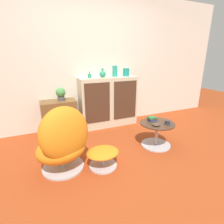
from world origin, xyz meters
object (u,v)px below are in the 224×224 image
Objects in this scene: vase_leftmost at (90,76)px; potted_plant at (61,94)px; vase_rightmost at (126,72)px; bowl at (156,124)px; teacup at (167,123)px; book_stack at (152,119)px; tv_console at (60,117)px; egg_chair at (63,142)px; ottoman at (103,155)px; sideboard at (108,102)px; vase_inner_right at (115,71)px; coffee_table at (157,133)px; vase_inner_left at (103,74)px.

vase_leftmost reaches higher than potted_plant.
bowl is at bearing -96.02° from vase_rightmost.
book_stack reaches higher than teacup.
tv_console is 0.71× the size of egg_chair.
ottoman is 3.06× the size of book_stack.
sideboard is 5.50× the size of vase_inner_right.
bowl reaches higher than coffee_table.
vase_leftmost is 1.66m from teacup.
vase_inner_right is (0.15, 0.00, 0.62)m from sideboard.
sideboard is 1.36m from teacup.
coffee_table is 2.54× the size of vase_inner_right.
vase_inner_right is at bearing 0.00° from vase_leftmost.
sideboard reaches higher than egg_chair.
potted_plant is at bearing -179.60° from vase_inner_right.
vase_leftmost is 0.98× the size of bowl.
egg_chair is at bearing -177.97° from coffee_table.
vase_inner_left is 0.73× the size of potted_plant.
vase_leftmost is at bearing 117.63° from bowl.
vase_leftmost is 0.27m from vase_inner_left.
egg_chair is at bearing -121.11° from vase_leftmost.
egg_chair is at bearing -132.59° from sideboard.
vase_rightmost is (0.79, 0.00, 0.04)m from vase_leftmost.
vase_inner_right is 0.26m from vase_rightmost.
bowl is at bearing -84.33° from vase_inner_right.
ottoman is at bearing -15.14° from egg_chair.
vase_inner_right reaches higher than vase_rightmost.
ottoman is 1.63m from vase_leftmost.
potted_plant is at bearing -179.67° from vase_rightmost.
vase_leftmost reaches higher than bowl.
potted_plant is (-0.94, -0.00, 0.25)m from sideboard.
egg_chair is 5.13× the size of vase_inner_left.
vase_inner_left is 1.33× the size of teacup.
ottoman is (0.47, -0.13, -0.23)m from egg_chair.
vase_inner_right reaches higher than coffee_table.
book_stack is (0.72, -1.06, -0.62)m from vase_leftmost.
potted_plant is (-1.31, 1.16, 0.55)m from coffee_table.
vase_leftmost is 0.63m from potted_plant.
teacup is 1.05× the size of bowl.
teacup is (0.59, -1.27, -0.66)m from vase_inner_left.
teacup is (0.86, -1.27, -0.63)m from vase_leftmost.
vase_inner_right is at bearing 0.00° from vase_inner_left.
vase_leftmost is at bearing 179.42° from sideboard.
vase_leftmost is at bearing 180.00° from vase_rightmost.
vase_rightmost is (0.04, 1.17, 0.88)m from coffee_table.
vase_inner_right is 1.28m from book_stack.
vase_inner_left is 0.27m from vase_inner_right.
egg_chair is 1.90m from vase_inner_right.
ottoman is 2.73× the size of vase_rightmost.
sideboard is at bearing 64.39° from ottoman.
egg_chair is 4.10× the size of vase_inner_right.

